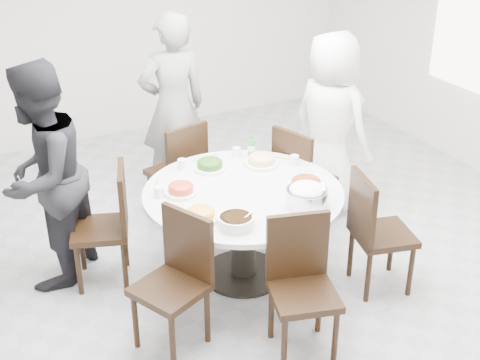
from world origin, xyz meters
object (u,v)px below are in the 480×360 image
chair_sw (170,286)px  chair_s (304,292)px  diner_right (330,124)px  chair_se (383,232)px  soup_bowl (236,221)px  chair_n (176,170)px  rice_bowl (307,198)px  dining_table (243,234)px  chair_ne (305,177)px  diner_middle (173,107)px  diner_left (43,177)px  chair_nw (100,227)px  beverage_bottle (252,146)px

chair_sw → chair_s: same height
chair_sw → diner_right: bearing=95.4°
chair_se → soup_bowl: bearing=95.9°
chair_n → rice_bowl: (0.38, -1.51, 0.34)m
chair_n → diner_right: size_ratio=0.57×
dining_table → chair_ne: (0.85, 0.45, 0.10)m
chair_sw → diner_middle: bearing=132.3°
chair_n → diner_left: (-1.22, -0.41, 0.40)m
diner_left → dining_table: bearing=105.0°
diner_left → chair_se: bearing=101.7°
diner_right → chair_ne: bearing=100.6°
chair_s → chair_se: size_ratio=1.00×
chair_sw → rice_bowl: bearing=70.5°
chair_nw → diner_left: (-0.32, 0.22, 0.40)m
chair_n → chair_s: 2.06m
chair_ne → diner_middle: diner_middle is taller
diner_right → diner_left: bearing=72.1°
chair_se → chair_n: bearing=43.9°
diner_middle → beverage_bottle: size_ratio=8.32×
chair_ne → rice_bowl: (-0.56, -0.86, 0.34)m
chair_ne → beverage_bottle: size_ratio=4.45×
chair_ne → soup_bowl: chair_ne is taller
diner_right → beverage_bottle: (-0.89, -0.16, 0.03)m
chair_n → soup_bowl: chair_n is taller
dining_table → chair_ne: size_ratio=1.58×
diner_middle → rice_bowl: (0.20, -1.95, -0.07)m
chair_ne → rice_bowl: chair_ne is taller
chair_sw → beverage_bottle: beverage_bottle is taller
chair_nw → beverage_bottle: size_ratio=4.45×
diner_right → chair_n: bearing=54.2°
diner_right → chair_sw: bearing=102.2°
dining_table → diner_left: bearing=152.5°
chair_s → soup_bowl: size_ratio=3.83×
diner_right → diner_left: 2.54m
dining_table → chair_se: bearing=-35.3°
dining_table → beverage_bottle: 0.76m
chair_sw → chair_se: size_ratio=1.00×
chair_ne → diner_right: 0.56m
chair_ne → diner_middle: size_ratio=0.53×
chair_sw → diner_middle: 2.27m
diner_left → diner_middle: bearing=164.0°
chair_sw → chair_se: same height
chair_n → diner_left: diner_left is taller
dining_table → chair_ne: chair_ne is taller
diner_left → rice_bowl: diner_left is taller
chair_n → chair_nw: (-0.89, -0.64, 0.00)m
diner_right → chair_s: bearing=124.0°
dining_table → beverage_bottle: bearing=55.1°
dining_table → diner_middle: diner_middle is taller
chair_nw → diner_middle: diner_middle is taller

